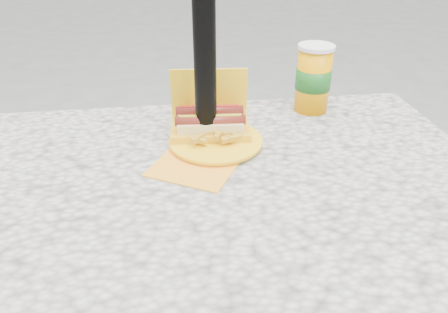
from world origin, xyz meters
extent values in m
cube|color=beige|center=(0.00, 0.00, 0.72)|extent=(1.20, 0.80, 0.05)
cylinder|color=black|center=(-0.50, 0.30, 0.35)|extent=(0.07, 0.07, 0.70)
cylinder|color=black|center=(0.50, 0.30, 0.35)|extent=(0.07, 0.07, 0.70)
cube|color=yellow|center=(0.01, 0.18, 0.77)|extent=(0.20, 0.14, 0.03)
cube|color=yellow|center=(0.02, 0.24, 0.84)|extent=(0.19, 0.02, 0.12)
cube|color=#E7DA88|center=(0.01, 0.15, 0.79)|extent=(0.16, 0.06, 0.04)
cylinder|color=maroon|center=(0.01, 0.15, 0.81)|extent=(0.17, 0.04, 0.02)
cylinder|color=#B19F0E|center=(0.01, 0.15, 0.82)|extent=(0.14, 0.02, 0.01)
cube|color=#E7DA88|center=(0.01, 0.21, 0.79)|extent=(0.16, 0.06, 0.04)
cylinder|color=maroon|center=(0.01, 0.21, 0.81)|extent=(0.17, 0.04, 0.02)
cylinder|color=#B5120F|center=(0.01, 0.21, 0.82)|extent=(0.14, 0.02, 0.01)
cube|color=#FF9E24|center=(-0.03, 0.05, 0.75)|extent=(0.24, 0.24, 0.00)
cylinder|color=yellow|center=(0.02, 0.14, 0.76)|extent=(0.21, 0.21, 0.01)
cylinder|color=yellow|center=(0.02, 0.14, 0.76)|extent=(0.22, 0.22, 0.01)
cube|color=gold|center=(0.04, 0.18, 0.79)|extent=(0.03, 0.05, 0.01)
cube|color=gold|center=(0.03, 0.14, 0.77)|extent=(0.05, 0.03, 0.01)
cube|color=gold|center=(0.05, 0.11, 0.78)|extent=(0.05, 0.03, 0.01)
cube|color=gold|center=(-0.03, 0.12, 0.78)|extent=(0.05, 0.04, 0.01)
cube|color=gold|center=(0.01, 0.18, 0.79)|extent=(0.02, 0.05, 0.01)
cube|color=gold|center=(0.05, 0.18, 0.77)|extent=(0.05, 0.03, 0.01)
cube|color=gold|center=(0.06, 0.16, 0.78)|extent=(0.01, 0.05, 0.01)
cube|color=gold|center=(0.02, 0.18, 0.79)|extent=(0.04, 0.05, 0.01)
cube|color=gold|center=(0.03, 0.13, 0.79)|extent=(0.04, 0.05, 0.01)
cube|color=gold|center=(0.04, 0.17, 0.78)|extent=(0.05, 0.04, 0.01)
cube|color=gold|center=(0.03, 0.13, 0.78)|extent=(0.05, 0.02, 0.01)
cube|color=gold|center=(-0.02, 0.12, 0.78)|extent=(0.05, 0.05, 0.01)
cube|color=gold|center=(0.04, 0.12, 0.78)|extent=(0.04, 0.05, 0.01)
cube|color=gold|center=(0.00, 0.18, 0.78)|extent=(0.05, 0.04, 0.01)
cube|color=gold|center=(0.01, 0.14, 0.79)|extent=(0.04, 0.05, 0.01)
cube|color=gold|center=(0.04, 0.13, 0.78)|extent=(0.05, 0.03, 0.01)
ellipsoid|color=#B5120F|center=(-0.01, 0.19, 0.77)|extent=(0.05, 0.05, 0.01)
cube|color=#A9131D|center=(0.03, 0.15, 0.78)|extent=(0.09, 0.01, 0.00)
cylinder|color=#FFA000|center=(0.31, 0.31, 0.84)|extent=(0.09, 0.09, 0.17)
cylinder|color=#19621C|center=(0.31, 0.31, 0.84)|extent=(0.10, 0.10, 0.06)
cylinder|color=white|center=(0.31, 0.31, 0.93)|extent=(0.10, 0.10, 0.01)
camera|label=1|loc=(-0.08, -0.77, 1.25)|focal=35.00mm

